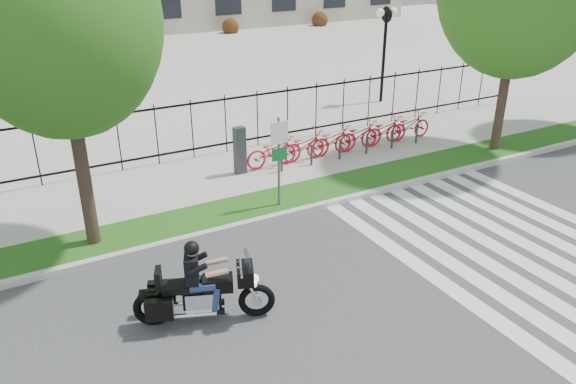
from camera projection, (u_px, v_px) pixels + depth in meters
ground at (350, 303)px, 11.65m from camera, size 120.00×120.00×0.00m
curb at (262, 220)px, 14.88m from camera, size 60.00×0.20×0.15m
grass_verge at (248, 208)px, 15.56m from camera, size 60.00×1.50×0.15m
sidewalk at (214, 177)px, 17.55m from camera, size 60.00×3.50×0.15m
plaza at (96, 71)px, 31.53m from camera, size 80.00×34.00×0.10m
crosswalk_stripes at (512, 246)px, 13.77m from camera, size 5.70×8.00×0.01m
iron_fence at (192, 129)px, 18.50m from camera, size 30.00×0.06×2.00m
lamp_post_right at (385, 31)px, 24.28m from camera, size 1.06×0.70×4.25m
street_tree_1 at (58, 23)px, 11.56m from camera, size 4.27×4.27×7.63m
bike_share_station at (344, 138)px, 19.17m from camera, size 7.85×0.88×1.50m
sign_pole_regulatory at (279, 151)px, 14.92m from camera, size 0.50×0.09×2.50m
motorcycle_rider at (203, 289)px, 10.85m from camera, size 2.63×1.41×2.14m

